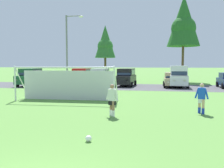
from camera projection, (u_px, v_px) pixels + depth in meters
The scene contains 17 objects.
ground_plane at pixel (124, 98), 19.04m from camera, with size 400.00×400.00×0.00m, color #598C3D.
parking_lot_strip at pixel (135, 87), 28.46m from camera, with size 52.00×8.40×0.01m, color #4C4C51.
soccer_ball at pixel (89, 138), 8.17m from camera, with size 0.22×0.22×0.22m.
soccer_goal at pixel (67, 83), 17.64m from camera, with size 7.48×2.21×2.57m.
player_midfield_center at pixel (112, 100), 12.19m from camera, with size 0.71×0.34×1.64m.
player_defender_far at pixel (202, 99), 12.81m from camera, with size 0.71×0.38×1.64m.
player_winger_left at pixel (69, 88), 18.21m from camera, with size 0.69×0.44×1.64m.
parked_car_slot_far_left at pixel (30, 77), 29.82m from camera, with size 2.37×4.72×2.16m.
parked_car_slot_left at pixel (53, 79), 29.45m from camera, with size 2.27×4.32×1.72m.
parked_car_slot_center_left at pixel (82, 77), 30.77m from camera, with size 2.27×4.67×2.16m.
parked_car_slot_center at pixel (100, 77), 29.10m from camera, with size 2.22×4.64×2.16m.
parked_car_slot_center_right at pixel (126, 77), 29.48m from camera, with size 2.35×4.71×2.16m.
parked_car_slot_right at pixel (172, 80), 28.05m from camera, with size 2.05×4.21×1.72m.
parked_car_slot_far_right at pixel (178, 76), 28.12m from camera, with size 2.34×4.87×2.52m.
tree_left_edge at pixel (105, 43), 39.38m from camera, with size 3.42×3.42×9.12m.
tree_mid_left at pixel (184, 22), 36.04m from camera, with size 4.91×4.91×13.09m.
street_lamp at pixel (68, 51), 25.09m from camera, with size 2.00×0.32×7.78m.
Camera 1 is at (2.53, -3.74, 2.64)m, focal length 38.23 mm.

